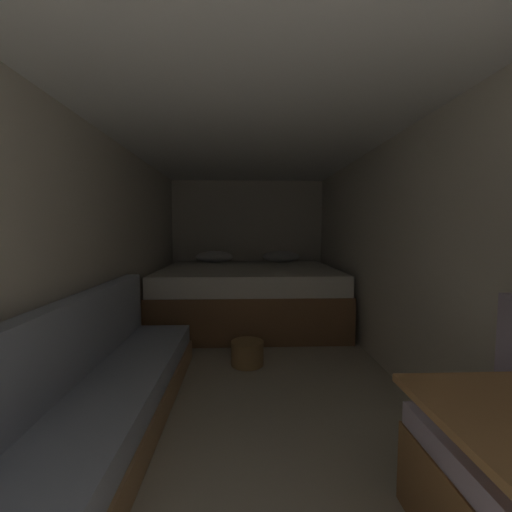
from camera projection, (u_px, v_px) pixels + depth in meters
ground_plane at (252, 386)px, 2.63m from camera, size 7.49×7.49×0.00m
wall_back at (248, 245)px, 5.31m from camera, size 2.50×0.05×2.04m
wall_left at (92, 261)px, 2.51m from camera, size 0.05×5.49×2.04m
wall_right at (406, 259)px, 2.60m from camera, size 0.05×5.49×2.04m
ceiling_slab at (252, 122)px, 2.47m from camera, size 2.50×5.49×0.05m
bed at (249, 295)px, 4.40m from camera, size 2.28×1.82×0.93m
sofa_left at (83, 415)px, 1.76m from camera, size 0.61×2.88×0.83m
wicker_basket at (247, 353)px, 3.06m from camera, size 0.30×0.30×0.22m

